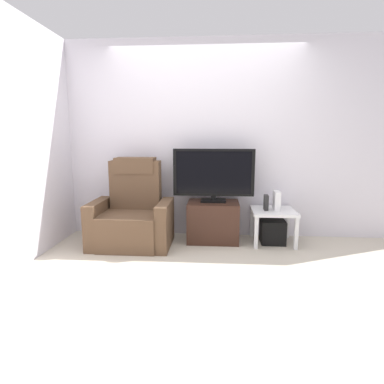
# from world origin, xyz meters

# --- Properties ---
(ground_plane) EXTENTS (6.40, 6.40, 0.00)m
(ground_plane) POSITION_xyz_m (0.00, 0.00, 0.00)
(ground_plane) COLOR beige
(wall_back) EXTENTS (6.40, 0.06, 2.60)m
(wall_back) POSITION_xyz_m (0.00, 1.13, 1.30)
(wall_back) COLOR silver
(wall_back) RESTS_ON ground
(wall_side) EXTENTS (0.06, 4.48, 2.60)m
(wall_side) POSITION_xyz_m (-1.88, 0.00, 1.30)
(wall_side) COLOR silver
(wall_side) RESTS_ON ground
(tv_stand) EXTENTS (0.65, 0.48, 0.51)m
(tv_stand) POSITION_xyz_m (0.12, 0.83, 0.26)
(tv_stand) COLOR #3D2319
(tv_stand) RESTS_ON ground
(television) EXTENTS (1.03, 0.20, 0.68)m
(television) POSITION_xyz_m (0.12, 0.85, 0.87)
(television) COLOR black
(television) RESTS_ON tv_stand
(recliner_armchair) EXTENTS (0.98, 0.78, 1.08)m
(recliner_armchair) POSITION_xyz_m (-0.89, 0.63, 0.37)
(recliner_armchair) COLOR brown
(recliner_armchair) RESTS_ON ground
(side_table) EXTENTS (0.54, 0.54, 0.43)m
(side_table) POSITION_xyz_m (0.88, 0.79, 0.37)
(side_table) COLOR white
(side_table) RESTS_ON ground
(subwoofer_box) EXTENTS (0.30, 0.30, 0.30)m
(subwoofer_box) POSITION_xyz_m (0.88, 0.79, 0.15)
(subwoofer_box) COLOR black
(subwoofer_box) RESTS_ON ground
(book_upright) EXTENTS (0.05, 0.12, 0.19)m
(book_upright) POSITION_xyz_m (0.78, 0.77, 0.53)
(book_upright) COLOR #262626
(book_upright) RESTS_ON side_table
(game_console) EXTENTS (0.07, 0.20, 0.24)m
(game_console) POSITION_xyz_m (0.92, 0.80, 0.55)
(game_console) COLOR white
(game_console) RESTS_ON side_table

